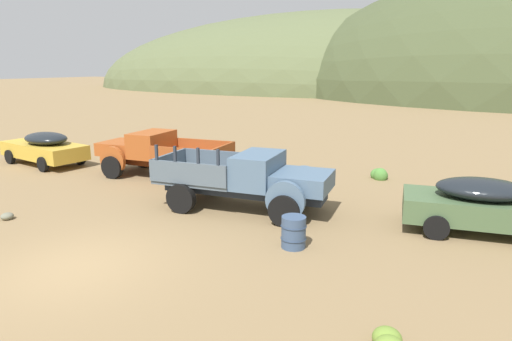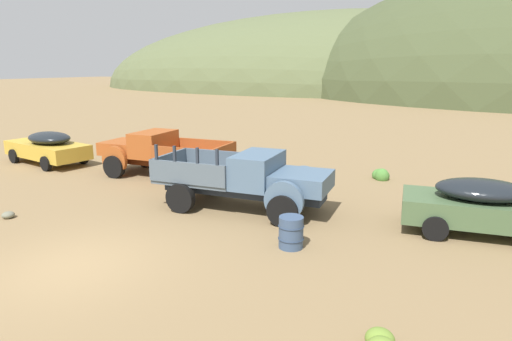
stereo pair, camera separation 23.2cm
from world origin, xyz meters
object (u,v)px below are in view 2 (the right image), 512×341
Objects in this scene: car_faded_yellow at (46,147)px; oil_drum_by_truck at (291,232)px; truck_oxide_orange at (156,152)px; truck_chalk_blue at (255,180)px; car_weathered_green at (497,207)px.

car_faded_yellow is 15.18m from oil_drum_by_truck.
car_faded_yellow is at bearing 0.08° from truck_oxide_orange.
truck_oxide_orange is 9.51m from oil_drum_by_truck.
car_weathered_green is at bearing 3.08° from truck_chalk_blue.
oil_drum_by_truck is at bearing -51.29° from truck_chalk_blue.
truck_chalk_blue is 1.14× the size of car_weathered_green.
oil_drum_by_truck is (2.23, -2.37, -0.58)m from truck_chalk_blue.
truck_oxide_orange is (6.34, 0.45, 0.17)m from car_faded_yellow.
oil_drum_by_truck is (-4.77, -3.30, -0.40)m from car_weathered_green.
car_faded_yellow reaches higher than oil_drum_by_truck.
truck_chalk_blue reaches higher than oil_drum_by_truck.
truck_chalk_blue reaches higher than car_faded_yellow.
truck_chalk_blue is 6.94× the size of oil_drum_by_truck.
truck_oxide_orange is at bearing 166.04° from car_weathered_green.
car_faded_yellow is 6.36m from truck_oxide_orange.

